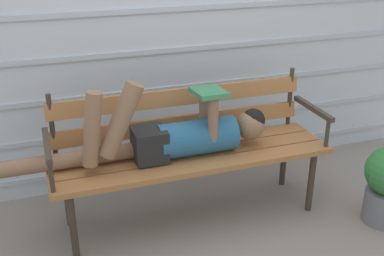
% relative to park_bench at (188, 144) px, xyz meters
% --- Properties ---
extents(ground_plane, '(12.00, 12.00, 0.00)m').
position_rel_park_bench_xyz_m(ground_plane, '(0.00, -0.18, -0.52)').
color(ground_plane, gray).
extents(house_siding, '(4.21, 0.08, 2.29)m').
position_rel_park_bench_xyz_m(house_siding, '(0.00, 0.58, 0.63)').
color(house_siding, '#B2BCC6').
rests_on(house_siding, ground).
extents(park_bench, '(1.80, 0.50, 0.90)m').
position_rel_park_bench_xyz_m(park_bench, '(0.00, 0.00, 0.00)').
color(park_bench, '#9E6638').
rests_on(park_bench, ground).
extents(reclining_person, '(1.72, 0.25, 0.55)m').
position_rel_park_bench_xyz_m(reclining_person, '(-0.13, -0.07, 0.11)').
color(reclining_person, '#23567A').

